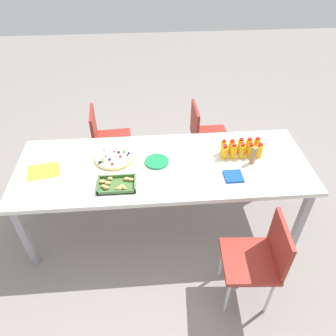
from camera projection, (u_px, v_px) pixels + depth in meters
The scene contains 21 objects.
ground_plane at pixel (164, 222), 3.25m from camera, with size 12.00×12.00×0.00m, color gray.
party_table at pixel (163, 170), 2.80m from camera, with size 2.52×0.90×0.75m.
chair_far_left at pixel (260, 257), 2.35m from camera, with size 0.43×0.43×0.83m.
chair_near_right at pixel (106, 137), 3.53m from camera, with size 0.43×0.43×0.83m.
chair_near_left at pixel (204, 133), 3.59m from camera, with size 0.41×0.41×0.83m.
juice_bottle_0 at pixel (257, 145), 2.87m from camera, with size 0.06×0.06×0.15m.
juice_bottle_1 at pixel (249, 146), 2.86m from camera, with size 0.06×0.06×0.15m.
juice_bottle_2 at pixel (240, 146), 2.86m from camera, with size 0.05×0.05×0.15m.
juice_bottle_3 at pixel (232, 147), 2.86m from camera, with size 0.06×0.06×0.14m.
juice_bottle_4 at pixel (223, 147), 2.84m from camera, with size 0.05×0.05×0.14m.
juice_bottle_5 at pixel (259, 151), 2.81m from camera, with size 0.06×0.06×0.14m.
juice_bottle_6 at pixel (251, 151), 2.81m from camera, with size 0.05×0.05×0.14m.
juice_bottle_7 at pixel (242, 151), 2.80m from camera, with size 0.05×0.05×0.14m.
juice_bottle_8 at pixel (233, 151), 2.80m from camera, with size 0.05×0.05×0.14m.
juice_bottle_9 at pixel (225, 152), 2.80m from camera, with size 0.06×0.06×0.13m.
fruit_pizza at pixel (114, 158), 2.82m from camera, with size 0.34×0.34×0.05m.
snack_tray at pixel (116, 185), 2.55m from camera, with size 0.30×0.20×0.04m.
plate_stack at pixel (157, 162), 2.78m from camera, with size 0.21×0.21×0.02m.
napkin_stack at pixel (233, 176), 2.64m from camera, with size 0.15×0.15×0.02m, color #194CA5.
cardboard_tube at pixel (254, 155), 2.73m from camera, with size 0.04×0.04×0.16m, color #9E7A56.
paper_folder at pixel (44, 171), 2.70m from camera, with size 0.26×0.20×0.01m, color yellow.
Camera 1 is at (0.13, 2.13, 2.52)m, focal length 34.29 mm.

